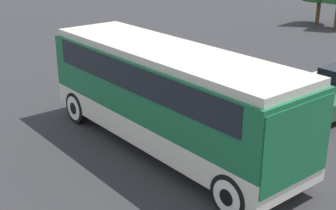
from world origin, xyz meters
TOP-DOWN VIEW (x-y plane):
  - ground_plane at (0.00, 0.00)m, footprint 120.00×120.00m
  - tour_bus at (0.10, -0.00)m, footprint 9.38×2.67m
  - parked_car_mid at (-3.77, 4.74)m, footprint 4.49×1.89m
  - parked_car_far at (0.21, 5.48)m, footprint 4.33×1.97m

SIDE VIEW (x-z plane):
  - ground_plane at x=0.00m, z-range 0.00..0.00m
  - parked_car_far at x=0.21m, z-range 0.01..1.37m
  - parked_car_mid at x=-3.77m, z-range 0.00..1.46m
  - tour_bus at x=0.10m, z-range 0.33..3.50m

